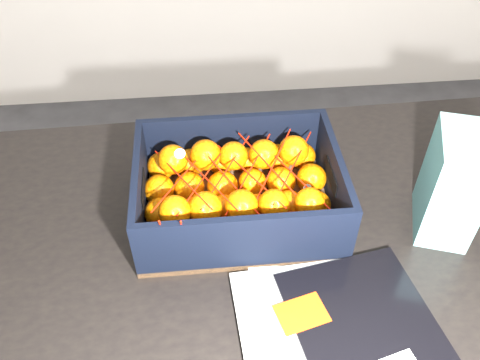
{
  "coord_description": "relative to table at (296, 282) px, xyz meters",
  "views": [
    {
      "loc": [
        0.11,
        -0.37,
        1.45
      ],
      "look_at": [
        0.17,
        0.24,
        0.86
      ],
      "focal_mm": 37.92,
      "sensor_mm": 36.0,
      "label": 1
    }
  ],
  "objects": [
    {
      "name": "magazine_stack",
      "position": [
        0.02,
        -0.18,
        0.11
      ],
      "size": [
        0.33,
        0.31,
        0.02
      ],
      "color": "silver",
      "rests_on": "table"
    },
    {
      "name": "clementine_heap",
      "position": [
        -0.1,
        0.1,
        0.15
      ],
      "size": [
        0.34,
        0.25,
        0.1
      ],
      "color": "orange",
      "rests_on": "produce_crate"
    },
    {
      "name": "retail_carton",
      "position": [
        0.26,
        0.04,
        0.2
      ],
      "size": [
        0.12,
        0.15,
        0.2
      ],
      "primitive_type": "cube",
      "rotation": [
        0.0,
        0.0,
        -0.32
      ],
      "color": "silver",
      "rests_on": "table"
    },
    {
      "name": "room_shell",
      "position": [
        -0.27,
        -0.17,
        0.6
      ],
      "size": [
        3.54,
        3.54,
        2.5
      ],
      "color": "silver",
      "rests_on": "ground"
    },
    {
      "name": "table",
      "position": [
        0.0,
        0.0,
        0.0
      ],
      "size": [
        1.22,
        0.83,
        0.75
      ],
      "color": "black",
      "rests_on": "ground"
    },
    {
      "name": "produce_crate",
      "position": [
        -0.1,
        0.1,
        0.14
      ],
      "size": [
        0.36,
        0.27,
        0.12
      ],
      "color": "brown",
      "rests_on": "table"
    },
    {
      "name": "mesh_net",
      "position": [
        -0.11,
        0.09,
        0.2
      ],
      "size": [
        0.3,
        0.24,
        0.09
      ],
      "color": "red",
      "rests_on": "clementine_heap"
    }
  ]
}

